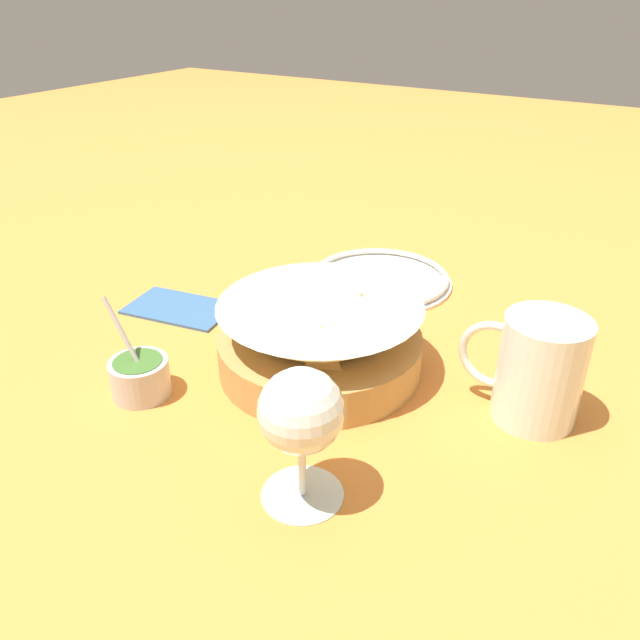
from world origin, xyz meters
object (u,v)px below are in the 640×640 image
(wine_glass, at_px, (301,416))
(side_plate, at_px, (380,278))
(beer_mug, at_px, (538,373))
(sauce_cup, at_px, (140,376))
(food_basket, at_px, (320,341))

(wine_glass, bearing_deg, side_plate, -72.08)
(beer_mug, distance_m, side_plate, 0.36)
(beer_mug, bearing_deg, sauce_cup, 26.12)
(food_basket, bearing_deg, wine_glass, 117.05)
(beer_mug, height_order, side_plate, beer_mug)
(sauce_cup, height_order, side_plate, sauce_cup)
(food_basket, height_order, sauce_cup, sauce_cup)
(beer_mug, bearing_deg, side_plate, -36.57)
(food_basket, relative_size, beer_mug, 1.82)
(food_basket, bearing_deg, sauce_cup, 46.06)
(food_basket, height_order, side_plate, food_basket)
(food_basket, xyz_separation_m, wine_glass, (-0.10, 0.19, 0.05))
(food_basket, distance_m, beer_mug, 0.24)
(sauce_cup, bearing_deg, food_basket, -133.94)
(wine_glass, height_order, side_plate, wine_glass)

